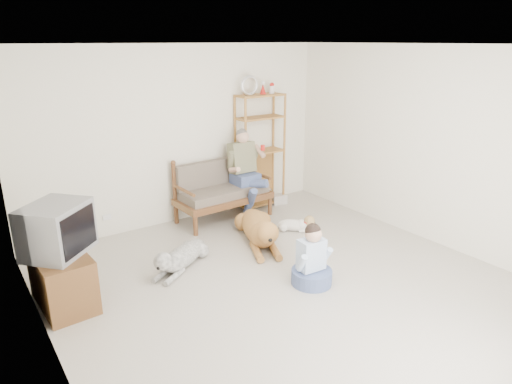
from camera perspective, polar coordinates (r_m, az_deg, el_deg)
floor at (r=5.40m, az=4.63°, el=-12.12°), size 5.50×5.50×0.00m
ceiling at (r=4.65m, az=5.53°, el=17.86°), size 5.50×5.50×0.00m
wall_back at (r=7.12m, az=-9.37°, el=6.96°), size 5.00×0.00×5.00m
wall_left at (r=3.85m, az=-25.01°, el=-4.61°), size 0.00×5.50×5.50m
wall_right at (r=6.70m, az=21.78°, el=5.16°), size 0.00×5.50×5.50m
loveseat at (r=7.28m, az=-4.34°, el=0.37°), size 1.52×0.75×0.95m
man at (r=7.24m, az=-0.99°, el=1.69°), size 0.54×0.77×1.24m
etagere at (r=7.70m, az=0.51°, el=5.24°), size 0.85×0.37×2.22m
book_stack at (r=8.04m, az=2.89°, el=-0.88°), size 0.29×0.24×0.16m
tv_stand at (r=5.41m, az=-23.13°, el=-10.01°), size 0.54×0.92×0.60m
crt_tv at (r=5.19m, az=-23.61°, el=-4.30°), size 0.84×0.83×0.55m
wall_outlet at (r=6.97m, az=-18.13°, el=-3.00°), size 0.12×0.02×0.08m
golden_retriever at (r=6.45m, az=0.44°, el=-4.65°), size 0.84×1.60×0.51m
shaggy_dog at (r=5.86m, az=-9.48°, el=-8.03°), size 1.07×0.78×0.37m
terrier at (r=6.90m, az=5.27°, el=-4.03°), size 0.53×0.53×0.26m
child at (r=5.43m, az=6.98°, el=-8.71°), size 0.48×0.48×0.76m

